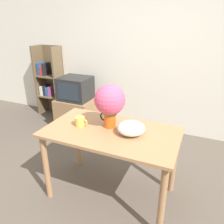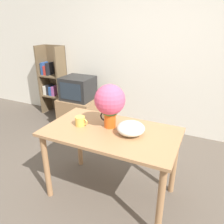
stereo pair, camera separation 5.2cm
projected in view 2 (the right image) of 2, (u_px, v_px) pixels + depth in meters
The scene contains 9 objects.
ground_plane at pixel (102, 208), 2.24m from camera, with size 12.00×12.00×0.00m, color brown.
wall_back at pixel (160, 54), 3.42m from camera, with size 8.00×0.05×2.60m.
table at pixel (111, 141), 2.19m from camera, with size 1.32×0.75×0.78m.
flower_vase at pixel (110, 102), 2.12m from camera, with size 0.30×0.30×0.44m.
coffee_mug at pixel (80, 121), 2.23m from camera, with size 0.14×0.10×0.10m.
white_bowl at pixel (131, 128), 2.05m from camera, with size 0.26×0.26×0.12m.
tv_stand at pixel (80, 113), 3.89m from camera, with size 0.64×0.53×0.53m.
tv_set at pixel (78, 88), 3.71m from camera, with size 0.51×0.45×0.38m.
bookshelf at pixel (53, 81), 4.34m from camera, with size 0.49×0.31×1.35m.
Camera 2 is at (0.81, -1.48, 1.79)m, focal length 35.00 mm.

